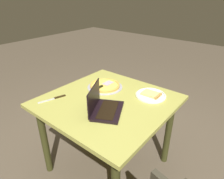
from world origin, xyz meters
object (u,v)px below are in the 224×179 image
Objects in this scene: dining_table at (108,111)px; pizza_tray at (105,86)px; pizza_plate at (151,95)px; table_knife at (55,98)px; laptop at (103,106)px.

pizza_tray is at bearing -133.41° from dining_table.
pizza_plate is 0.46m from pizza_tray.
dining_table is at bearing 126.56° from table_knife.
pizza_plate is at bearing 159.51° from laptop.
dining_table is 0.28m from pizza_tray.
pizza_tray is (-0.33, -0.27, -0.03)m from laptop.
laptop is 0.48m from table_knife.
dining_table is 0.41m from pizza_plate.
pizza_plate is at bearing 138.40° from dining_table.
table_knife is at bearing -75.78° from laptop.
table_knife reaches higher than dining_table.
laptop is at bearing 29.67° from dining_table.
laptop is 1.39× the size of pizza_plate.
laptop reaches higher than table_knife.
table_knife is (0.57, -0.63, -0.01)m from pizza_plate.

